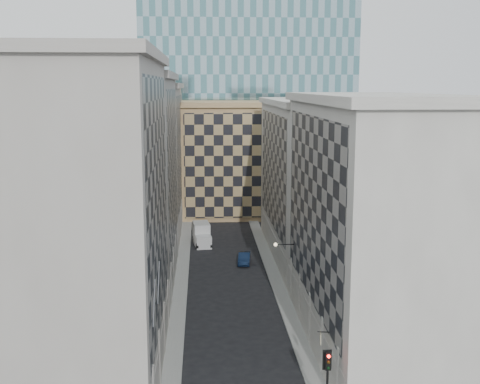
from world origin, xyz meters
name	(u,v)px	position (x,y,z in m)	size (l,w,h in m)	color
sidewalk_west	(181,287)	(-5.25, 30.00, 0.07)	(1.50, 100.00, 0.15)	gray
sidewalk_east	(278,285)	(5.25, 30.00, 0.07)	(1.50, 100.00, 0.15)	gray
bldg_left_a	(91,219)	(-10.88, 11.00, 11.82)	(10.80, 22.80, 23.70)	#A09A90
bldg_left_b	(128,179)	(-10.88, 33.00, 11.32)	(10.80, 22.80, 22.70)	#9B9790
bldg_left_c	(146,160)	(-10.88, 55.00, 10.83)	(10.80, 22.80, 21.70)	#A09A90
bldg_right_a	(371,223)	(10.88, 15.00, 10.32)	(10.80, 26.80, 20.70)	#B5B0A6
bldg_right_b	(311,178)	(10.89, 42.00, 9.85)	(10.80, 28.80, 19.70)	#B5B0A6
tan_block	(231,158)	(2.00, 67.90, 9.44)	(16.80, 14.80, 18.80)	#9E7E54
church_tower	(216,55)	(0.00, 82.00, 26.95)	(7.20, 7.20, 51.50)	#2A2521
flagpoles_left	(156,292)	(-5.90, 6.00, 8.00)	(0.10, 6.33, 2.33)	gray
bracket_lamp	(277,245)	(4.38, 24.00, 6.20)	(1.98, 0.36, 0.36)	black
traffic_light	(328,371)	(5.00, 3.18, 3.50)	(0.59, 0.51, 4.68)	black
box_truck	(202,235)	(-2.94, 47.71, 1.25)	(2.70, 5.42, 2.86)	silver
dark_car	(244,258)	(2.19, 38.36, 0.66)	(1.40, 4.02, 1.32)	#0E1C36
shop_sign	(321,337)	(5.42, 7.54, 3.83)	(0.87, 0.77, 0.85)	black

